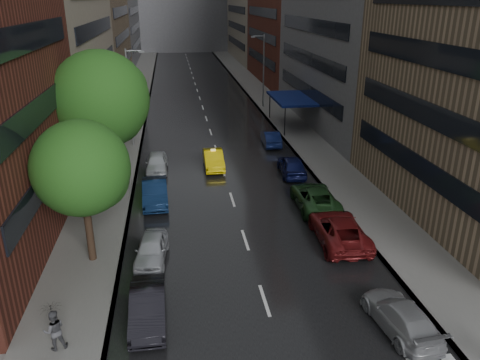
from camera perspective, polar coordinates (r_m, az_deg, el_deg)
name	(u,v)px	position (r m, az deg, el deg)	size (l,w,h in m)	color
road	(201,101)	(65.77, -4.81, 9.55)	(14.00, 140.00, 0.01)	black
sidewalk_left	(134,103)	(65.84, -12.75, 9.18)	(4.00, 140.00, 0.15)	gray
sidewalk_right	(265,99)	(66.88, 3.01, 9.86)	(4.00, 140.00, 0.15)	gray
tree_near	(81,168)	(24.94, -18.81, 1.35)	(4.96, 4.96, 7.90)	#382619
tree_mid	(100,99)	(32.93, -16.65, 9.39)	(6.50, 6.50, 10.37)	#382619
tree_far	(122,88)	(46.74, -14.24, 10.80)	(4.92, 4.92, 7.84)	#382619
taxi	(213,159)	(39.36, -3.26, 2.53)	(1.57, 4.51, 1.49)	yellow
parked_cars_left	(154,212)	(30.30, -10.47, -3.80)	(2.00, 23.80, 1.59)	black
parked_cars_right	(317,200)	(31.84, 9.33, -2.40)	(2.94, 31.97, 1.60)	gray
ped_black_umbrella	(53,323)	(20.82, -21.83, -15.90)	(1.02, 0.98, 2.09)	#47474C
street_lamp_left	(130,96)	(45.25, -13.24, 9.95)	(1.74, 0.22, 9.00)	gray
street_lamp_right	(263,69)	(60.98, 2.82, 13.33)	(1.74, 0.22, 9.00)	gray
awning	(291,99)	(51.94, 6.29, 9.83)	(4.00, 8.00, 3.12)	navy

